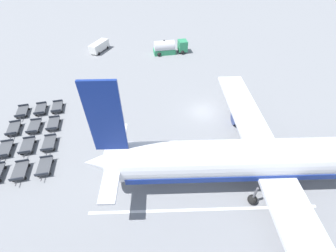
{
  "coord_description": "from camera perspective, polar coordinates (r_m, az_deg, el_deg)",
  "views": [
    {
      "loc": [
        26.65,
        -10.03,
        21.93
      ],
      "look_at": [
        5.15,
        -6.43,
        2.45
      ],
      "focal_mm": 24.0,
      "sensor_mm": 36.0,
      "label": 1
    }
  ],
  "objects": [
    {
      "name": "airplane",
      "position": [
        26.86,
        26.49,
        -7.46
      ],
      "size": [
        36.91,
        41.76,
        13.27
      ],
      "color": "silver",
      "rests_on": "ground_plane"
    },
    {
      "name": "baggage_dolly_row_mid_a_col_b",
      "position": [
        37.39,
        -30.84,
        -0.14
      ],
      "size": [
        3.47,
        1.68,
        0.92
      ],
      "color": "#424449",
      "rests_on": "ground_plane"
    },
    {
      "name": "service_van",
      "position": [
        57.35,
        -17.08,
        18.78
      ],
      "size": [
        5.63,
        4.39,
        2.04
      ],
      "color": "white",
      "rests_on": "ground_plane"
    },
    {
      "name": "baggage_dolly_row_mid_b_col_c",
      "position": [
        33.63,
        -27.96,
        -3.91
      ],
      "size": [
        3.47,
        1.7,
        0.92
      ],
      "color": "#424449",
      "rests_on": "ground_plane"
    },
    {
      "name": "baggage_dolly_row_mid_a_col_c",
      "position": [
        34.67,
        -32.11,
        -4.32
      ],
      "size": [
        3.49,
        1.74,
        0.92
      ],
      "color": "#424449",
      "rests_on": "ground_plane"
    },
    {
      "name": "ground_plane",
      "position": [
        35.94,
        8.8,
        3.61
      ],
      "size": [
        500.0,
        500.0,
        0.0
      ],
      "primitive_type": "plane",
      "color": "gray"
    },
    {
      "name": "baggage_dolly_row_mid_b_col_a",
      "position": [
        39.79,
        -26.3,
        4.33
      ],
      "size": [
        3.5,
        1.79,
        0.92
      ],
      "color": "#424449",
      "rests_on": "ground_plane"
    },
    {
      "name": "baggage_dolly_row_near_col_c",
      "position": [
        35.8,
        -36.04,
        -4.81
      ],
      "size": [
        3.5,
        1.77,
        0.92
      ],
      "color": "#424449",
      "rests_on": "ground_plane"
    },
    {
      "name": "baggage_dolly_row_mid_a_col_a",
      "position": [
        40.56,
        -29.62,
        3.75
      ],
      "size": [
        3.5,
        1.8,
        0.92
      ],
      "color": "#424449",
      "rests_on": "ground_plane"
    },
    {
      "name": "stand_guidance_stripe",
      "position": [
        25.05,
        8.99,
        -20.22
      ],
      "size": [
        3.45,
        23.52,
        0.01
      ],
      "color": "white",
      "rests_on": "ground_plane"
    },
    {
      "name": "baggage_dolly_row_near_col_a",
      "position": [
        41.45,
        -33.05,
        3.07
      ],
      "size": [
        3.51,
        1.81,
        0.92
      ],
      "color": "#424449",
      "rests_on": "ground_plane"
    },
    {
      "name": "baggage_dolly_row_mid_b_col_b",
      "position": [
        36.59,
        -27.11,
        0.5
      ],
      "size": [
        3.48,
        1.72,
        0.92
      ],
      "color": "#424449",
      "rests_on": "ground_plane"
    },
    {
      "name": "fuel_tanker_primary",
      "position": [
        53.86,
        0.02,
        19.3
      ],
      "size": [
        3.33,
        7.67,
        3.17
      ],
      "color": "#2D8C5B",
      "rests_on": "ground_plane"
    },
    {
      "name": "baggage_dolly_row_mid_b_col_d",
      "position": [
        30.95,
        -28.84,
        -9.02
      ],
      "size": [
        3.46,
        1.68,
        0.92
      ],
      "color": "#424449",
      "rests_on": "ground_plane"
    },
    {
      "name": "baggage_dolly_row_mid_a_col_d",
      "position": [
        31.95,
        -33.43,
        -9.52
      ],
      "size": [
        3.48,
        1.73,
        0.92
      ],
      "color": "#424449",
      "rests_on": "ground_plane"
    },
    {
      "name": "baggage_dolly_row_near_col_b",
      "position": [
        38.62,
        -34.57,
        -0.55
      ],
      "size": [
        3.51,
        1.83,
        0.92
      ],
      "color": "#424449",
      "rests_on": "ground_plane"
    }
  ]
}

